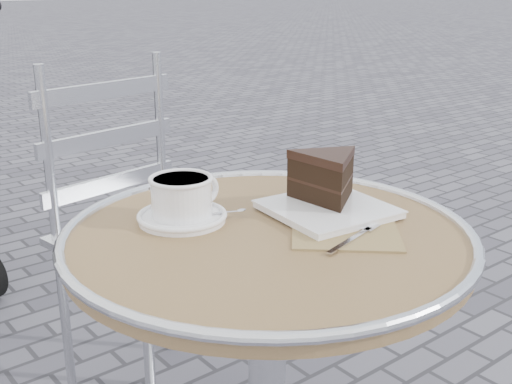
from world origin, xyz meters
TOP-DOWN VIEW (x-y plane):
  - cafe_table at (0.00, 0.00)m, footprint 0.72×0.72m
  - cappuccino_set at (-0.09, 0.14)m, footprint 0.18×0.16m
  - cake_plate_set at (0.16, 0.02)m, footprint 0.28×0.32m
  - bistro_chair at (0.09, 0.70)m, footprint 0.49×0.49m

SIDE VIEW (x-z plane):
  - cafe_table at x=0.00m, z-range 0.20..0.94m
  - bistro_chair at x=0.09m, z-range 0.11..1.07m
  - cappuccino_set at x=-0.09m, z-range 0.73..0.81m
  - cake_plate_set at x=0.16m, z-range 0.73..0.84m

